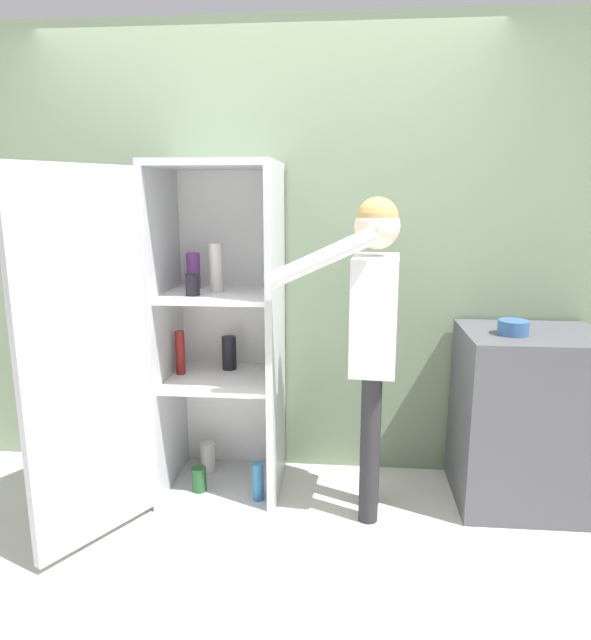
% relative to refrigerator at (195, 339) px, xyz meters
% --- Properties ---
extents(ground_plane, '(12.00, 12.00, 0.00)m').
position_rel_refrigerator_xyz_m(ground_plane, '(0.32, -0.55, -0.88)').
color(ground_plane, beige).
extents(wall_back, '(7.00, 0.06, 2.55)m').
position_rel_refrigerator_xyz_m(wall_back, '(0.32, 0.43, 0.39)').
color(wall_back, gray).
rests_on(wall_back, ground_plane).
extents(refrigerator, '(0.99, 1.14, 1.78)m').
position_rel_refrigerator_xyz_m(refrigerator, '(0.00, 0.00, 0.00)').
color(refrigerator, '#B7BABC').
rests_on(refrigerator, ground_plane).
extents(person, '(0.63, 0.50, 1.61)m').
position_rel_refrigerator_xyz_m(person, '(0.91, -0.11, 0.16)').
color(person, '#262628').
rests_on(person, ground_plane).
extents(counter, '(0.70, 0.58, 0.93)m').
position_rel_refrigerator_xyz_m(counter, '(1.74, 0.09, -0.42)').
color(counter, '#4C4C51').
rests_on(counter, ground_plane).
extents(bowl, '(0.15, 0.15, 0.07)m').
position_rel_refrigerator_xyz_m(bowl, '(1.62, 0.03, 0.09)').
color(bowl, '#335B8E').
rests_on(bowl, counter).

